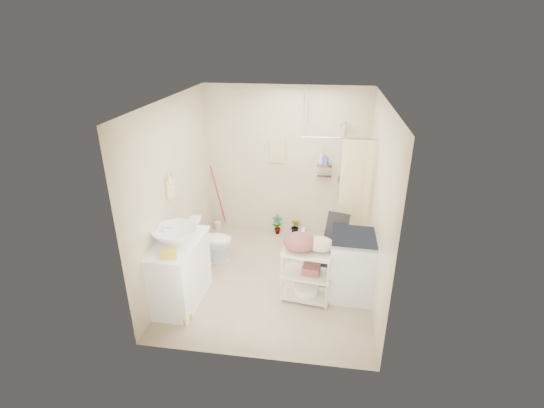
{
  "coord_description": "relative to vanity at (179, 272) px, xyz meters",
  "views": [
    {
      "loc": [
        0.7,
        -4.9,
        3.4
      ],
      "look_at": [
        -0.05,
        0.25,
        1.09
      ],
      "focal_mm": 26.0,
      "sensor_mm": 36.0,
      "label": 1
    }
  ],
  "objects": [
    {
      "name": "shampoo_bottle_b",
      "position": [
        1.84,
        2.22,
        0.95
      ],
      "size": [
        0.1,
        0.1,
        0.17
      ],
      "primitive_type": "imported",
      "rotation": [
        0.0,
        0.0,
        -0.41
      ],
      "color": "#4855A3",
      "rests_on": "shower"
    },
    {
      "name": "floor_basket",
      "position": [
        0.16,
        -0.4,
        -0.38
      ],
      "size": [
        0.33,
        0.3,
        0.15
      ],
      "primitive_type": "cube",
      "rotation": [
        0.0,
        0.0,
        -0.36
      ],
      "color": "gold",
      "rests_on": "ground"
    },
    {
      "name": "wall_front",
      "position": [
        1.16,
        -0.89,
        0.85
      ],
      "size": [
        2.8,
        0.04,
        2.6
      ],
      "primitive_type": "cube",
      "color": "beige",
      "rests_on": "ground"
    },
    {
      "name": "toilet",
      "position": [
        0.12,
        1.06,
        -0.1
      ],
      "size": [
        0.69,
        0.4,
        0.71
      ],
      "primitive_type": "imported",
      "rotation": [
        0.0,
        0.0,
        1.57
      ],
      "color": "white",
      "rests_on": "ground"
    },
    {
      "name": "potted_plant_b",
      "position": [
        1.37,
        2.08,
        -0.29
      ],
      "size": [
        0.23,
        0.22,
        0.32
      ],
      "primitive_type": "imported",
      "rotation": [
        0.0,
        0.0,
        -0.61
      ],
      "color": "brown",
      "rests_on": "ground"
    },
    {
      "name": "wall_back",
      "position": [
        1.16,
        2.31,
        0.85
      ],
      "size": [
        2.8,
        0.04,
        2.6
      ],
      "primitive_type": "cube",
      "color": "beige",
      "rests_on": "ground"
    },
    {
      "name": "laundry_rack",
      "position": [
        1.68,
        0.29,
        -0.0
      ],
      "size": [
        0.7,
        0.47,
        0.9
      ],
      "primitive_type": null,
      "rotation": [
        0.0,
        0.0,
        -0.14
      ],
      "color": "beige",
      "rests_on": "ground"
    },
    {
      "name": "towel_ring",
      "position": [
        -0.22,
        0.51,
        1.02
      ],
      "size": [
        0.04,
        0.22,
        0.34
      ],
      "primitive_type": null,
      "color": "#EEDD93",
      "rests_on": "wall_left"
    },
    {
      "name": "potted_plant_a",
      "position": [
        1.04,
        2.1,
        -0.28
      ],
      "size": [
        0.2,
        0.15,
        0.36
      ],
      "primitive_type": "imported",
      "rotation": [
        0.0,
        0.0,
        0.1
      ],
      "color": "brown",
      "rests_on": "ground"
    },
    {
      "name": "shampoo_bottle_a",
      "position": [
        1.76,
        2.25,
        0.99
      ],
      "size": [
        0.1,
        0.1,
        0.24
      ],
      "primitive_type": "imported",
      "rotation": [
        0.0,
        0.0,
        0.09
      ],
      "color": "silver",
      "rests_on": "shower"
    },
    {
      "name": "wall_left",
      "position": [
        -0.24,
        0.71,
        0.85
      ],
      "size": [
        0.04,
        3.2,
        2.6
      ],
      "primitive_type": "cube",
      "color": "beige",
      "rests_on": "ground"
    },
    {
      "name": "counter_basket",
      "position": [
        0.06,
        -0.35,
        0.5
      ],
      "size": [
        0.21,
        0.19,
        0.1
      ],
      "primitive_type": "cube",
      "rotation": [
        0.0,
        0.0,
        0.31
      ],
      "color": "gold",
      "rests_on": "vanity"
    },
    {
      "name": "sink",
      "position": [
        0.0,
        -0.01,
        0.56
      ],
      "size": [
        0.73,
        0.73,
        0.2
      ],
      "primitive_type": "imported",
      "rotation": [
        0.0,
        0.0,
        -0.3
      ],
      "color": "white",
      "rests_on": "vanity"
    },
    {
      "name": "vanity",
      "position": [
        0.0,
        0.0,
        0.0
      ],
      "size": [
        0.62,
        1.06,
        0.91
      ],
      "primitive_type": "cube",
      "rotation": [
        0.0,
        0.0,
        -0.04
      ],
      "color": "white",
      "rests_on": "ground"
    },
    {
      "name": "floor",
      "position": [
        1.16,
        0.71,
        -0.45
      ],
      "size": [
        3.2,
        3.2,
        0.0
      ],
      "primitive_type": "plane",
      "color": "tan",
      "rests_on": "ground"
    },
    {
      "name": "washing_machine",
      "position": [
        2.3,
        0.49,
        -0.0
      ],
      "size": [
        0.64,
        0.66,
        0.91
      ],
      "primitive_type": "cube",
      "rotation": [
        0.0,
        0.0,
        -0.04
      ],
      "color": "silver",
      "rests_on": "ground"
    },
    {
      "name": "tp_holder",
      "position": [
        -0.2,
        0.76,
        0.27
      ],
      "size": [
        0.08,
        0.12,
        0.14
      ],
      "primitive_type": null,
      "color": "silver",
      "rests_on": "wall_left"
    },
    {
      "name": "ceiling",
      "position": [
        1.16,
        0.71,
        2.15
      ],
      "size": [
        2.8,
        3.2,
        0.04
      ],
      "primitive_type": "cube",
      "color": "silver",
      "rests_on": "ground"
    },
    {
      "name": "mop",
      "position": [
        -0.08,
        2.15,
        0.18
      ],
      "size": [
        0.13,
        0.13,
        1.26
      ],
      "primitive_type": null,
      "rotation": [
        0.0,
        0.0,
        0.11
      ],
      "color": "#B62B1D",
      "rests_on": "ground"
    },
    {
      "name": "hanging_towel",
      "position": [
        1.01,
        2.29,
        1.05
      ],
      "size": [
        0.28,
        0.03,
        0.42
      ],
      "primitive_type": "cube",
      "color": "beige",
      "rests_on": "wall_back"
    },
    {
      "name": "ironing_board",
      "position": [
        2.01,
        0.75,
        0.09
      ],
      "size": [
        0.31,
        0.09,
        1.1
      ],
      "primitive_type": null,
      "rotation": [
        0.0,
        0.0,
        0.01
      ],
      "color": "black",
      "rests_on": "ground"
    },
    {
      "name": "wall_right",
      "position": [
        2.56,
        0.71,
        0.85
      ],
      "size": [
        0.04,
        3.2,
        2.6
      ],
      "primitive_type": "cube",
      "color": "beige",
      "rests_on": "ground"
    },
    {
      "name": "shower",
      "position": [
        2.01,
        1.76,
        0.6
      ],
      "size": [
        1.1,
        1.1,
        2.1
      ],
      "primitive_type": null,
      "color": "white",
      "rests_on": "ground"
    }
  ]
}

